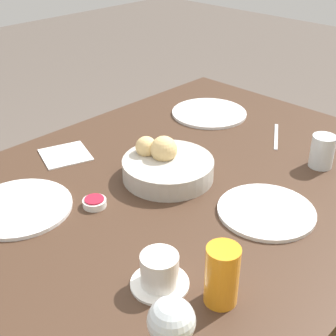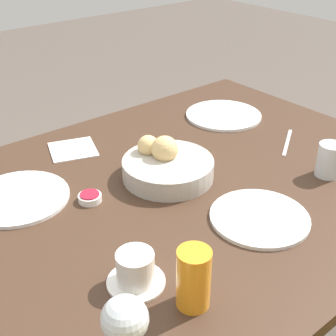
# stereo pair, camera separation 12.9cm
# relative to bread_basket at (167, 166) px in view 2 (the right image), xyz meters

# --- Properties ---
(dining_table) EXTENTS (1.36, 1.06, 0.74)m
(dining_table) POSITION_rel_bread_basket_xyz_m (-0.04, 0.06, -0.12)
(dining_table) COLOR #3D281C
(dining_table) RESTS_ON ground_plane
(bread_basket) EXTENTS (0.25, 0.25, 0.11)m
(bread_basket) POSITION_rel_bread_basket_xyz_m (0.00, 0.00, 0.00)
(bread_basket) COLOR #B2ADA3
(bread_basket) RESTS_ON dining_table
(plate_near_left) EXTENTS (0.27, 0.27, 0.01)m
(plate_near_left) POSITION_rel_bread_basket_xyz_m (-0.42, -0.19, -0.03)
(plate_near_left) COLOR white
(plate_near_left) RESTS_ON dining_table
(plate_near_right) EXTENTS (0.26, 0.26, 0.01)m
(plate_near_right) POSITION_rel_bread_basket_xyz_m (0.37, -0.15, -0.03)
(plate_near_right) COLOR white
(plate_near_right) RESTS_ON dining_table
(plate_far_center) EXTENTS (0.24, 0.24, 0.01)m
(plate_far_center) POSITION_rel_bread_basket_xyz_m (-0.05, 0.30, -0.03)
(plate_far_center) COLOR white
(plate_far_center) RESTS_ON dining_table
(juice_glass) EXTENTS (0.07, 0.07, 0.13)m
(juice_glass) POSITION_rel_bread_basket_xyz_m (0.26, 0.40, 0.03)
(juice_glass) COLOR orange
(juice_glass) RESTS_ON dining_table
(water_tumbler) EXTENTS (0.07, 0.07, 0.10)m
(water_tumbler) POSITION_rel_bread_basket_xyz_m (-0.35, 0.28, 0.01)
(water_tumbler) COLOR silver
(water_tumbler) RESTS_ON dining_table
(wine_glass) EXTENTS (0.08, 0.08, 0.16)m
(wine_glass) POSITION_rel_bread_basket_xyz_m (0.44, 0.44, 0.08)
(wine_glass) COLOR silver
(wine_glass) RESTS_ON dining_table
(coffee_cup) EXTENTS (0.12, 0.12, 0.07)m
(coffee_cup) POSITION_rel_bread_basket_xyz_m (0.31, 0.29, -0.00)
(coffee_cup) COLOR white
(coffee_cup) RESTS_ON dining_table
(jam_bowl_berry) EXTENTS (0.06, 0.06, 0.02)m
(jam_bowl_berry) POSITION_rel_bread_basket_xyz_m (0.23, -0.03, -0.02)
(jam_bowl_berry) COLOR white
(jam_bowl_berry) RESTS_ON dining_table
(knife_silver) EXTENTS (0.17, 0.11, 0.00)m
(knife_silver) POSITION_rel_bread_basket_xyz_m (-0.43, 0.08, -0.03)
(knife_silver) COLOR #B7B7BC
(knife_silver) RESTS_ON dining_table
(napkin) EXTENTS (0.17, 0.17, 0.00)m
(napkin) POSITION_rel_bread_basket_xyz_m (0.12, -0.31, -0.03)
(napkin) COLOR white
(napkin) RESTS_ON dining_table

